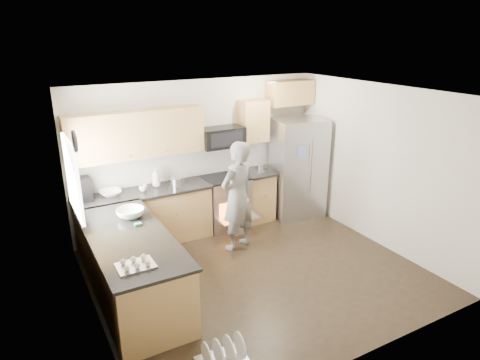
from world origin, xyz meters
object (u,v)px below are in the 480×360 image
stove_range (225,190)px  person (237,196)px  refrigerator (298,168)px  dish_rack (224,357)px

stove_range → person: bearing=-104.6°
stove_range → person: stove_range is taller
refrigerator → person: bearing=-148.9°
stove_range → refrigerator: size_ratio=0.97×
refrigerator → person: size_ratio=1.04×
person → dish_rack: (-1.39, -2.23, -0.80)m
stove_range → person: size_ratio=1.01×
refrigerator → dish_rack: size_ratio=3.39×
person → refrigerator: bearing=-178.0°
dish_rack → stove_range: bearing=62.4°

